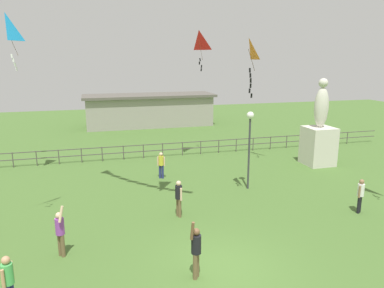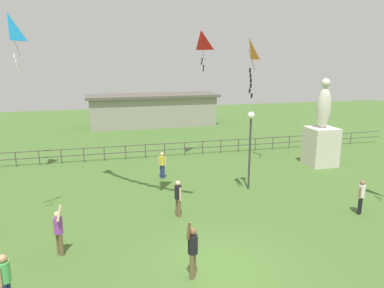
{
  "view_description": "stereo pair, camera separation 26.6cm",
  "coord_description": "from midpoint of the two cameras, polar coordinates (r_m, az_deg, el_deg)",
  "views": [
    {
      "loc": [
        -3.8,
        -9.85,
        6.59
      ],
      "look_at": [
        0.52,
        5.77,
        2.78
      ],
      "focal_mm": 34.29,
      "sensor_mm": 36.0,
      "label": 1
    },
    {
      "loc": [
        -3.54,
        -9.92,
        6.59
      ],
      "look_at": [
        0.52,
        5.77,
        2.78
      ],
      "focal_mm": 34.29,
      "sensor_mm": 36.0,
      "label": 2
    }
  ],
  "objects": [
    {
      "name": "kite_6",
      "position": [
        16.3,
        9.29,
        13.98
      ],
      "size": [
        0.55,
        1.08,
        2.54
      ],
      "color": "orange"
    },
    {
      "name": "waterfront_railing",
      "position": [
        24.84,
        -6.57,
        -0.76
      ],
      "size": [
        36.0,
        0.06,
        0.95
      ],
      "color": "#4C4742",
      "rests_on": "ground_plane"
    },
    {
      "name": "kite_4",
      "position": [
        21.9,
        -26.26,
        15.7
      ],
      "size": [
        1.0,
        1.07,
        2.88
      ],
      "color": "#198CD1"
    },
    {
      "name": "pavilion_building",
      "position": [
        36.64,
        -5.9,
        5.31
      ],
      "size": [
        12.73,
        4.14,
        3.12
      ],
      "color": "gray",
      "rests_on": "ground_plane"
    },
    {
      "name": "lamppost",
      "position": [
        18.52,
        9.48,
        1.73
      ],
      "size": [
        0.36,
        0.36,
        4.01
      ],
      "color": "#38383D",
      "rests_on": "ground_plane"
    },
    {
      "name": "person_6",
      "position": [
        17.49,
        25.22,
        -7.14
      ],
      "size": [
        0.4,
        0.3,
        1.53
      ],
      "color": "black",
      "rests_on": "ground_plane"
    },
    {
      "name": "statue_monument",
      "position": [
        24.22,
        19.76,
        0.9
      ],
      "size": [
        1.71,
        1.71,
        5.41
      ],
      "color": "beige",
      "rests_on": "ground_plane"
    },
    {
      "name": "kite_3",
      "position": [
        24.54,
        1.73,
        15.66
      ],
      "size": [
        0.97,
        1.12,
        2.59
      ],
      "color": "red"
    },
    {
      "name": "ground_plane",
      "position": [
        12.44,
        5.23,
        -18.82
      ],
      "size": [
        80.0,
        80.0,
        0.0
      ],
      "primitive_type": "plane",
      "color": "#476B2D"
    },
    {
      "name": "person_4",
      "position": [
        11.37,
        -26.47,
        -18.18
      ],
      "size": [
        0.3,
        0.46,
        1.61
      ],
      "color": "navy",
      "rests_on": "ground_plane"
    },
    {
      "name": "person_5",
      "position": [
        20.52,
        -4.29,
        -3.02
      ],
      "size": [
        0.42,
        0.28,
        1.49
      ],
      "color": "navy",
      "rests_on": "ground_plane"
    },
    {
      "name": "person_0",
      "position": [
        15.6,
        -1.69,
        -8.09
      ],
      "size": [
        0.3,
        0.47,
        1.6
      ],
      "color": "brown",
      "rests_on": "ground_plane"
    },
    {
      "name": "person_2",
      "position": [
        13.44,
        -19.51,
        -12.43
      ],
      "size": [
        0.38,
        0.49,
        1.87
      ],
      "color": "brown",
      "rests_on": "ground_plane"
    },
    {
      "name": "person_7",
      "position": [
        11.51,
        0.81,
        -16.01
      ],
      "size": [
        0.41,
        0.43,
        1.93
      ],
      "color": "brown",
      "rests_on": "ground_plane"
    }
  ]
}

